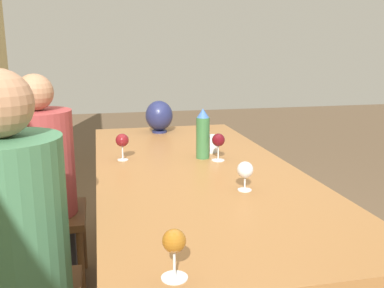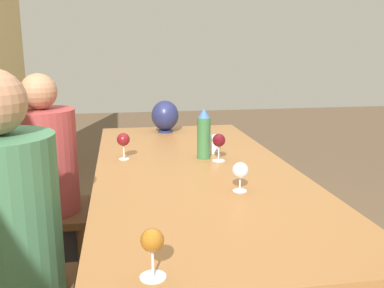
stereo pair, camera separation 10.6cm
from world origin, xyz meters
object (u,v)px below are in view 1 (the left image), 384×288
at_px(chair_far, 30,207).
at_px(person_near, 17,243).
at_px(vase, 159,116).
at_px(water_tumbler, 211,144).
at_px(wine_glass_0, 122,141).
at_px(person_far, 45,180).
at_px(wine_glass_2, 218,141).
at_px(water_bottle, 203,134).
at_px(wine_glass_1, 245,170).
at_px(wine_glass_3, 174,243).

xyz_separation_m(chair_far, person_near, (-0.86, -0.09, 0.18)).
height_order(vase, person_near, person_near).
bearing_deg(water_tumbler, person_near, 130.20).
bearing_deg(wine_glass_0, person_far, 70.30).
relative_size(vase, chair_far, 0.23).
height_order(wine_glass_2, person_far, person_far).
relative_size(water_bottle, wine_glass_0, 1.89).
xyz_separation_m(vase, wine_glass_0, (-0.69, 0.29, -0.01)).
xyz_separation_m(water_bottle, wine_glass_2, (-0.07, -0.07, -0.02)).
height_order(water_bottle, wine_glass_1, water_bottle).
bearing_deg(person_far, wine_glass_0, -109.70).
relative_size(wine_glass_0, wine_glass_2, 0.98).
bearing_deg(person_far, wine_glass_1, -130.25).
height_order(chair_far, person_far, person_far).
height_order(vase, chair_far, vase).
relative_size(vase, person_near, 0.17).
height_order(wine_glass_1, person_near, person_near).
height_order(wine_glass_1, person_far, person_far).
bearing_deg(water_bottle, wine_glass_3, 162.67).
xyz_separation_m(wine_glass_1, person_far, (0.75, 0.89, -0.21)).
height_order(water_bottle, vase, water_bottle).
bearing_deg(water_bottle, wine_glass_2, -136.14).
bearing_deg(person_near, person_far, 0.01).
bearing_deg(wine_glass_0, wine_glass_2, -103.68).
distance_m(chair_far, person_near, 0.88).
relative_size(water_tumbler, wine_glass_2, 0.67).
xyz_separation_m(wine_glass_1, wine_glass_2, (0.48, -0.02, 0.02)).
distance_m(wine_glass_1, wine_glass_3, 0.74).
xyz_separation_m(vase, wine_glass_1, (-1.29, -0.17, -0.03)).
distance_m(wine_glass_0, wine_glass_1, 0.76).
xyz_separation_m(wine_glass_2, person_near, (-0.59, 0.91, -0.20)).
bearing_deg(wine_glass_3, wine_glass_2, -21.40).
height_order(wine_glass_2, wine_glass_3, wine_glass_2).
distance_m(chair_far, person_far, 0.17).
bearing_deg(vase, person_far, 127.22).
height_order(wine_glass_2, chair_far, chair_far).
distance_m(water_tumbler, vase, 0.66).
bearing_deg(water_bottle, wine_glass_0, 83.27).
xyz_separation_m(water_tumbler, vase, (0.62, 0.20, 0.07)).
distance_m(water_tumbler, person_near, 1.21).
bearing_deg(person_near, wine_glass_3, -136.96).
bearing_deg(wine_glass_0, water_bottle, -96.73).
xyz_separation_m(water_bottle, person_near, (-0.66, 0.84, -0.22)).
relative_size(wine_glass_2, wine_glass_3, 1.07).
distance_m(water_tumbler, wine_glass_3, 1.36).
bearing_deg(wine_glass_1, person_near, 96.98).
relative_size(wine_glass_0, chair_far, 0.15).
bearing_deg(water_bottle, water_tumbler, -33.19).
bearing_deg(wine_glass_2, wine_glass_3, 158.60).
height_order(wine_glass_1, wine_glass_2, wine_glass_2).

